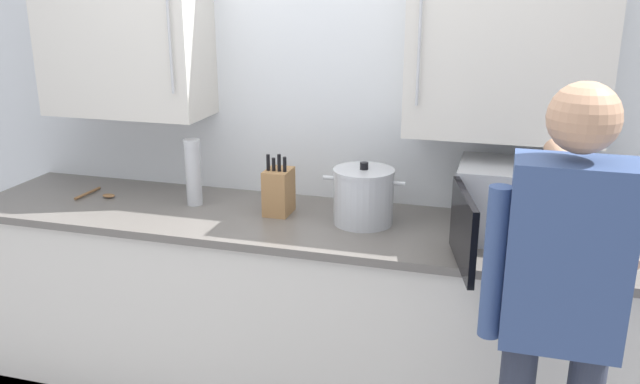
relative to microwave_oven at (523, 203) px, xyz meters
name	(u,v)px	position (x,y,z in m)	size (l,w,h in m)	color
back_wall_tiled	(312,109)	(-0.98, 0.29, 0.28)	(4.00, 0.44, 2.55)	silver
counter_unit	(292,314)	(-0.98, -0.03, -0.63)	(3.02, 0.68, 0.95)	beige
microwave_oven	(523,203)	(0.00, 0.00, 0.00)	(0.59, 0.77, 0.30)	#B7BABF
thermos_flask	(193,172)	(-1.47, 0.02, 0.01)	(0.08, 0.08, 0.31)	#B7BABF
stock_pot	(363,196)	(-0.66, 0.00, -0.03)	(0.36, 0.26, 0.27)	#B7BABF
knife_block	(279,191)	(-1.05, 0.01, -0.05)	(0.11, 0.15, 0.28)	#A37547
wooden_spoon	(99,195)	(-1.97, 0.00, -0.14)	(0.17, 0.19, 0.02)	brown
person_figure	(559,308)	(0.10, -0.73, -0.08)	(0.44, 0.56, 1.70)	#282D3D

